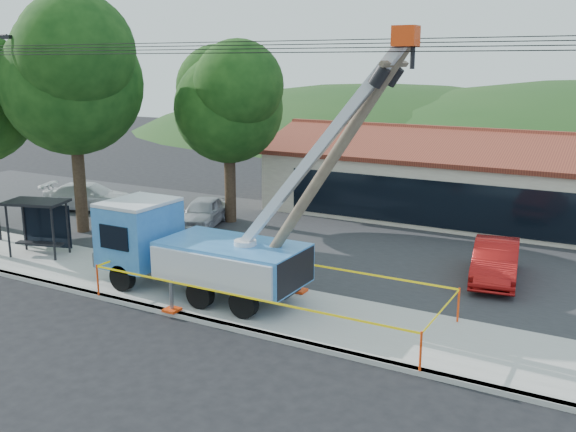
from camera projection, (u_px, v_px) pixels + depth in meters
The scene contains 15 objects.
ground at pixel (177, 353), 17.79m from camera, with size 120.00×120.00×0.00m, color black.
curb at pixel (220, 325), 19.56m from camera, with size 60.00×0.25×0.15m, color #ACAAA0.
sidewalk at pixel (254, 305), 21.17m from camera, with size 60.00×4.00×0.15m, color #ACAAA0.
parking_lot at pixel (351, 246), 27.97m from camera, with size 60.00×12.00×0.10m, color #28282B.
strip_mall at pixel (488, 184), 32.42m from camera, with size 22.50×8.53×4.67m.
tree_west_near at pixel (71, 70), 28.51m from camera, with size 7.56×6.72×10.80m.
tree_lot at pixel (228, 98), 30.69m from camera, with size 6.30×5.60×8.94m.
hill_west at pixel (383, 134), 71.59m from camera, with size 78.40×56.00×28.00m, color #1A3E16.
utility_truck at pixel (195, 248), 21.72m from camera, with size 11.14×4.01×8.64m.
leaning_pole at pixel (326, 169), 19.04m from camera, with size 5.84×1.94×8.57m.
bus_shelter at pixel (39, 215), 26.15m from camera, with size 2.70×2.10×2.29m.
caution_tape at pixel (268, 284), 20.49m from camera, with size 11.32×3.75×1.08m.
car_silver at pixel (203, 228), 31.19m from camera, with size 1.66×4.12×1.41m, color #B1B2B8.
car_red at pixel (494, 283), 23.51m from camera, with size 1.55×4.45×1.47m, color #A71210.
car_white at pixel (91, 211), 34.76m from camera, with size 2.02×4.97×1.44m, color silver.
Camera 1 is at (10.69, -12.82, 7.88)m, focal length 40.00 mm.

